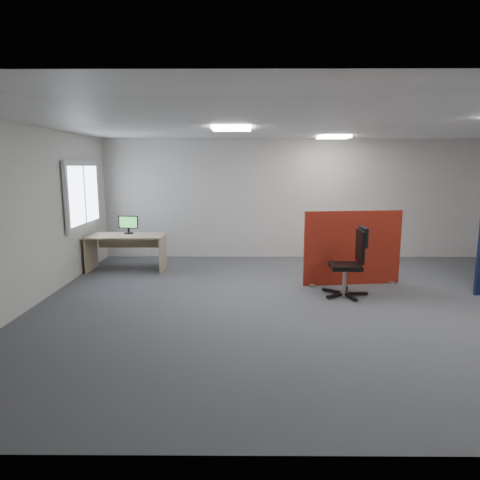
{
  "coord_description": "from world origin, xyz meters",
  "views": [
    {
      "loc": [
        -1.32,
        -6.32,
        2.1
      ],
      "look_at": [
        -1.37,
        0.02,
        1.0
      ],
      "focal_mm": 32.0,
      "sensor_mm": 36.0,
      "label": 1
    }
  ],
  "objects_px": {
    "red_divider": "(353,249)",
    "office_chair": "(353,258)",
    "second_desk": "(127,243)",
    "monitor_second": "(128,224)"
  },
  "relations": [
    {
      "from": "second_desk",
      "to": "office_chair",
      "type": "xyz_separation_m",
      "value": [
        4.13,
        -1.77,
        0.09
      ]
    },
    {
      "from": "red_divider",
      "to": "office_chair",
      "type": "distance_m",
      "value": 0.72
    },
    {
      "from": "second_desk",
      "to": "monitor_second",
      "type": "distance_m",
      "value": 0.4
    },
    {
      "from": "second_desk",
      "to": "office_chair",
      "type": "distance_m",
      "value": 4.5
    },
    {
      "from": "monitor_second",
      "to": "office_chair",
      "type": "relative_size",
      "value": 0.36
    },
    {
      "from": "red_divider",
      "to": "monitor_second",
      "type": "bearing_deg",
      "value": 157.37
    },
    {
      "from": "office_chair",
      "to": "second_desk",
      "type": "bearing_deg",
      "value": 158.5
    },
    {
      "from": "second_desk",
      "to": "monitor_second",
      "type": "relative_size",
      "value": 3.76
    },
    {
      "from": "monitor_second",
      "to": "office_chair",
      "type": "distance_m",
      "value": 4.53
    },
    {
      "from": "second_desk",
      "to": "monitor_second",
      "type": "xyz_separation_m",
      "value": [
        0.02,
        0.1,
        0.39
      ]
    }
  ]
}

